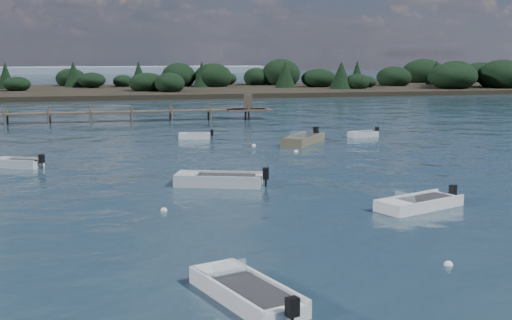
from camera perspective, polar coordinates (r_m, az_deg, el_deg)
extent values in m
plane|color=#172935|center=(83.48, -5.14, 4.43)|extent=(400.00, 400.00, 0.00)
cube|color=silver|center=(31.28, 14.29, -4.01)|extent=(4.70, 3.15, 0.64)
cube|color=silver|center=(29.98, 12.19, -3.76)|extent=(1.53, 1.77, 0.13)
cube|color=#29292B|center=(31.47, 14.74, -3.38)|extent=(3.27, 2.33, 0.11)
cube|color=silver|center=(30.71, 15.40, -3.58)|extent=(4.14, 1.71, 0.13)
cube|color=silver|center=(31.69, 13.28, -3.09)|extent=(4.14, 1.71, 0.13)
cube|color=black|center=(32.98, 17.10, -2.58)|extent=(0.35, 0.38, 0.50)
cylinder|color=black|center=(33.07, 17.06, -3.32)|extent=(0.12, 0.12, 0.50)
cube|color=silver|center=(30.44, 13.13, -3.17)|extent=(0.57, 1.16, 0.38)
cube|color=#6D6449|center=(52.50, 4.23, 1.64)|extent=(4.76, 5.34, 0.80)
cube|color=#6D6449|center=(50.55, 3.40, 1.89)|extent=(2.08, 2.02, 0.16)
cube|color=#29292B|center=(52.84, 4.41, 2.10)|extent=(3.41, 3.77, 0.14)
cube|color=#6D6449|center=(52.14, 5.10, 2.09)|extent=(3.44, 4.30, 0.16)
cube|color=#6D6449|center=(52.74, 3.39, 2.20)|extent=(3.44, 4.30, 0.16)
cube|color=black|center=(55.15, 5.35, 2.63)|extent=(0.51, 0.49, 0.63)
cylinder|color=black|center=(55.22, 5.34, 2.07)|extent=(0.16, 0.16, 0.63)
cube|color=silver|center=(51.31, 3.76, 2.30)|extent=(1.14, 0.95, 0.48)
cube|color=#B5BABC|center=(43.97, -20.43, -0.47)|extent=(3.35, 2.55, 0.68)
cube|color=#B5BABC|center=(44.58, -21.72, 0.10)|extent=(1.19, 1.36, 0.14)
cube|color=#29292B|center=(43.77, -20.19, -0.07)|extent=(2.35, 1.87, 0.12)
cube|color=#B5BABC|center=(43.44, -20.89, -0.08)|extent=(2.83, 1.53, 0.14)
cube|color=#B5BABC|center=(44.37, -20.04, 0.16)|extent=(2.83, 1.53, 0.14)
cube|color=black|center=(42.91, -18.52, 0.10)|extent=(0.39, 0.42, 0.54)
cylinder|color=black|center=(42.98, -18.49, -0.51)|extent=(0.13, 0.13, 0.54)
cube|color=#B5BABC|center=(56.99, 9.48, 2.12)|extent=(2.82, 1.65, 0.62)
cube|color=#B5BABC|center=(56.37, 8.66, 2.43)|extent=(0.84, 1.07, 0.12)
cube|color=#29292B|center=(57.08, 9.66, 2.42)|extent=(1.94, 1.24, 0.11)
cube|color=#B5BABC|center=(56.57, 9.77, 2.43)|extent=(2.59, 0.72, 0.12)
cube|color=#B5BABC|center=(57.33, 9.21, 2.54)|extent=(2.59, 0.72, 0.12)
cube|color=black|center=(57.83, 10.71, 2.66)|extent=(0.31, 0.35, 0.48)
cylinder|color=black|center=(57.88, 10.70, 2.24)|extent=(0.11, 0.11, 0.48)
cube|color=silver|center=(55.24, -5.50, 1.98)|extent=(2.78, 1.54, 0.61)
cube|color=silver|center=(55.28, -6.53, 2.34)|extent=(0.80, 1.05, 0.12)
cube|color=#29292B|center=(55.19, -5.28, 2.28)|extent=(1.92, 1.17, 0.11)
cube|color=silver|center=(54.73, -5.53, 2.29)|extent=(2.60, 0.62, 0.12)
cube|color=silver|center=(55.67, -5.47, 2.41)|extent=(2.60, 0.62, 0.12)
cube|color=black|center=(55.10, -3.94, 2.47)|extent=(0.30, 0.34, 0.48)
cylinder|color=black|center=(55.16, -3.93, 2.03)|extent=(0.10, 0.10, 0.48)
cube|color=#B5BABC|center=(35.63, -3.33, -2.06)|extent=(5.08, 3.25, 0.79)
cube|color=#B5BABC|center=(35.87, -6.18, -1.27)|extent=(1.60, 1.91, 0.16)
cube|color=#29292B|center=(35.50, -2.73, -1.49)|extent=(3.52, 2.41, 0.14)
cube|color=#B5BABC|center=(34.73, -3.56, -1.59)|extent=(4.54, 1.67, 0.16)
cube|color=#B5BABC|center=(36.35, -3.12, -1.09)|extent=(4.54, 1.67, 0.16)
cube|color=black|center=(35.19, 0.88, -1.20)|extent=(0.42, 0.47, 0.62)
cylinder|color=black|center=(35.29, 0.88, -2.07)|extent=(0.14, 0.14, 0.62)
cube|color=silver|center=(19.41, -0.89, -12.03)|extent=(2.93, 4.62, 0.66)
cube|color=silver|center=(20.62, -3.29, -9.60)|extent=(1.70, 1.45, 0.13)
cube|color=#29292B|center=(19.02, -0.34, -11.49)|extent=(2.17, 3.20, 0.11)
cube|color=silver|center=(18.93, -2.86, -11.37)|extent=(1.52, 4.13, 0.13)
cube|color=silver|center=(19.65, 1.00, -10.57)|extent=(1.52, 4.13, 0.13)
cube|color=black|center=(17.38, 3.25, -12.91)|extent=(0.39, 0.35, 0.52)
cube|color=silver|center=(19.97, -2.33, -9.54)|extent=(1.14, 0.52, 0.39)
sphere|color=silver|center=(23.33, 16.72, -8.96)|extent=(0.32, 0.32, 0.32)
sphere|color=silver|center=(30.14, -8.19, -4.49)|extent=(0.32, 0.32, 0.32)
sphere|color=silver|center=(50.75, -0.19, 1.26)|extent=(0.32, 0.32, 0.32)
sphere|color=silver|center=(47.81, 3.57, 0.74)|extent=(0.32, 0.32, 0.32)
cube|color=#51463B|center=(72.30, -0.70, 4.50)|extent=(5.00, 3.20, 0.18)
cube|color=#51463B|center=(72.23, -0.70, 5.21)|extent=(0.80, 0.80, 1.60)
cylinder|color=#51463B|center=(70.68, -21.42, 3.25)|extent=(0.20, 0.20, 2.20)
cylinder|color=#51463B|center=(72.36, -21.23, 3.39)|extent=(0.20, 0.20, 2.20)
cylinder|color=#51463B|center=(70.17, -17.97, 3.40)|extent=(0.20, 0.20, 2.20)
cylinder|color=#51463B|center=(71.87, -17.86, 3.54)|extent=(0.20, 0.20, 2.20)
cylinder|color=#51463B|center=(69.92, -14.48, 3.54)|extent=(0.20, 0.20, 2.20)
cylinder|color=#51463B|center=(71.62, -14.45, 3.67)|extent=(0.20, 0.20, 2.20)
cylinder|color=#51463B|center=(69.93, -10.98, 3.67)|extent=(0.20, 0.20, 2.20)
cylinder|color=#51463B|center=(71.63, -11.03, 3.80)|extent=(0.20, 0.20, 2.20)
cylinder|color=#51463B|center=(70.20, -7.49, 3.78)|extent=(0.20, 0.20, 2.20)
cylinder|color=#51463B|center=(71.89, -7.62, 3.91)|extent=(0.20, 0.20, 2.20)
cylinder|color=#51463B|center=(70.72, -4.04, 3.88)|extent=(0.20, 0.20, 2.20)
cylinder|color=#51463B|center=(72.40, -4.25, 4.00)|extent=(0.20, 0.20, 2.20)
cylinder|color=#51463B|center=(71.50, -0.66, 3.96)|extent=(0.20, 0.20, 2.20)
cylinder|color=#51463B|center=(73.16, -0.94, 4.08)|extent=(0.20, 0.20, 2.20)
cube|color=black|center=(127.86, 3.61, 6.17)|extent=(190.00, 40.00, 1.60)
ellipsoid|color=black|center=(127.73, 3.62, 7.42)|extent=(180.50, 36.00, 4.40)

